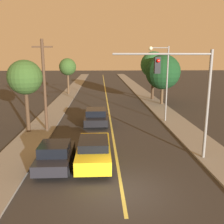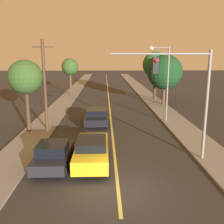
{
  "view_description": "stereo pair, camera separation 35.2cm",
  "coord_description": "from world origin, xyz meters",
  "views": [
    {
      "loc": [
        -0.95,
        -10.34,
        6.07
      ],
      "look_at": [
        0.0,
        9.58,
        1.6
      ],
      "focal_mm": 40.0,
      "sensor_mm": 36.0,
      "label": 1
    },
    {
      "loc": [
        -0.6,
        -10.36,
        6.07
      ],
      "look_at": [
        0.0,
        9.58,
        1.6
      ],
      "focal_mm": 40.0,
      "sensor_mm": 36.0,
      "label": 2
    }
  ],
  "objects": [
    {
      "name": "utility_pole_left",
      "position": [
        -5.42,
        9.86,
        3.91
      ],
      "size": [
        1.6,
        0.24,
        7.27
      ],
      "color": "#422D1E",
      "rests_on": "ground"
    },
    {
      "name": "tree_left_near",
      "position": [
        -6.78,
        9.4,
        4.43
      ],
      "size": [
        2.69,
        2.69,
        5.7
      ],
      "color": "#3D2B1C",
      "rests_on": "ground"
    },
    {
      "name": "streetlamp_right",
      "position": [
        4.73,
        12.25,
        4.53
      ],
      "size": [
        1.86,
        0.36,
        6.83
      ],
      "color": "slate",
      "rests_on": "ground"
    },
    {
      "name": "sidewalk_left",
      "position": [
        -6.07,
        36.0,
        0.06
      ],
      "size": [
        2.5,
        80.0,
        0.12
      ],
      "color": "gray",
      "rests_on": "ground"
    },
    {
      "name": "car_outer_lane_front",
      "position": [
        -3.47,
        2.72,
        0.73
      ],
      "size": [
        1.93,
        3.84,
        1.43
      ],
      "color": "black",
      "rests_on": "ground"
    },
    {
      "name": "road_surface",
      "position": [
        0.0,
        36.0,
        0.01
      ],
      "size": [
        9.64,
        80.0,
        0.01
      ],
      "color": "#2D2B28",
      "rests_on": "ground"
    },
    {
      "name": "car_near_lane_second",
      "position": [
        -1.35,
        11.65,
        0.75
      ],
      "size": [
        2.11,
        4.45,
        1.45
      ],
      "color": "black",
      "rests_on": "ground"
    },
    {
      "name": "traffic_signal_mast",
      "position": [
        3.92,
        3.46,
        4.45
      ],
      "size": [
        5.58,
        0.42,
        6.32
      ],
      "color": "slate",
      "rests_on": "ground"
    },
    {
      "name": "tree_right_near",
      "position": [
        6.9,
        20.72,
        4.15
      ],
      "size": [
        4.33,
        4.33,
        6.21
      ],
      "color": "#4C3823",
      "rests_on": "ground"
    },
    {
      "name": "tree_right_far",
      "position": [
        6.49,
        24.55,
        4.91
      ],
      "size": [
        3.6,
        3.6,
        6.62
      ],
      "color": "#3D2B1C",
      "rests_on": "ground"
    },
    {
      "name": "ground_plane",
      "position": [
        0.0,
        0.0,
        0.0
      ],
      "size": [
        200.0,
        200.0,
        0.0
      ],
      "primitive_type": "plane",
      "color": "#2D2B28"
    },
    {
      "name": "sidewalk_right",
      "position": [
        6.07,
        36.0,
        0.06
      ],
      "size": [
        2.5,
        80.0,
        0.12
      ],
      "color": "gray",
      "rests_on": "ground"
    },
    {
      "name": "car_near_lane_front",
      "position": [
        -1.35,
        3.11,
        0.82
      ],
      "size": [
        1.97,
        4.82,
        1.53
      ],
      "color": "gold",
      "rests_on": "ground"
    },
    {
      "name": "tree_left_far",
      "position": [
        -6.09,
        30.22,
        4.38
      ],
      "size": [
        2.7,
        2.7,
        5.66
      ],
      "color": "#4C3823",
      "rests_on": "ground"
    }
  ]
}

